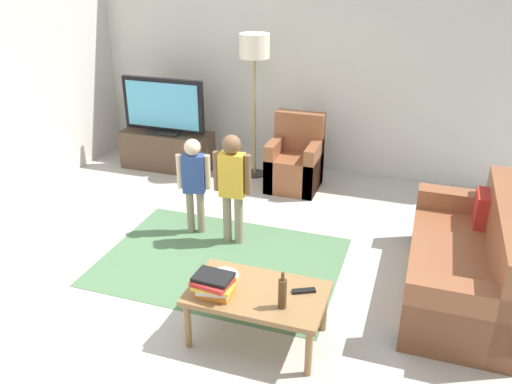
# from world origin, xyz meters

# --- Properties ---
(ground) EXTENTS (7.80, 7.80, 0.00)m
(ground) POSITION_xyz_m (0.00, 0.00, 0.00)
(ground) COLOR #B2ADA3
(wall_back) EXTENTS (6.00, 0.12, 2.70)m
(wall_back) POSITION_xyz_m (0.00, 3.00, 1.35)
(wall_back) COLOR silver
(wall_back) RESTS_ON ground
(area_rug) EXTENTS (2.20, 1.60, 0.01)m
(area_rug) POSITION_xyz_m (-0.26, 0.35, 0.00)
(area_rug) COLOR #4C724C
(area_rug) RESTS_ON ground
(tv_stand) EXTENTS (1.20, 0.44, 0.50)m
(tv_stand) POSITION_xyz_m (-1.82, 2.30, 0.24)
(tv_stand) COLOR #4C3828
(tv_stand) RESTS_ON ground
(tv) EXTENTS (1.10, 0.28, 0.71)m
(tv) POSITION_xyz_m (-1.82, 2.28, 0.85)
(tv) COLOR black
(tv) RESTS_ON tv_stand
(couch) EXTENTS (0.80, 1.80, 0.86)m
(couch) POSITION_xyz_m (1.89, 0.53, 0.29)
(couch) COLOR brown
(couch) RESTS_ON ground
(armchair) EXTENTS (0.60, 0.60, 0.90)m
(armchair) POSITION_xyz_m (-0.05, 2.26, 0.30)
(armchair) COLOR brown
(armchair) RESTS_ON ground
(floor_lamp) EXTENTS (0.36, 0.36, 1.78)m
(floor_lamp) POSITION_xyz_m (-0.65, 2.45, 1.54)
(floor_lamp) COLOR #262626
(floor_lamp) RESTS_ON ground
(child_near_tv) EXTENTS (0.33, 0.17, 1.01)m
(child_near_tv) POSITION_xyz_m (-0.72, 0.81, 0.61)
(child_near_tv) COLOR gray
(child_near_tv) RESTS_ON ground
(child_center) EXTENTS (0.38, 0.18, 1.12)m
(child_center) POSITION_xyz_m (-0.29, 0.74, 0.68)
(child_center) COLOR gray
(child_center) RESTS_ON ground
(coffee_table) EXTENTS (1.00, 0.60, 0.42)m
(coffee_table) POSITION_xyz_m (0.40, -0.55, 0.37)
(coffee_table) COLOR olive
(coffee_table) RESTS_ON ground
(book_stack) EXTENTS (0.30, 0.25, 0.15)m
(book_stack) POSITION_xyz_m (0.11, -0.68, 0.50)
(book_stack) COLOR orange
(book_stack) RESTS_ON coffee_table
(bottle) EXTENTS (0.06, 0.06, 0.28)m
(bottle) POSITION_xyz_m (0.62, -0.67, 0.54)
(bottle) COLOR #4C3319
(bottle) RESTS_ON coffee_table
(tv_remote) EXTENTS (0.17, 0.12, 0.02)m
(tv_remote) POSITION_xyz_m (0.72, -0.45, 0.43)
(tv_remote) COLOR black
(tv_remote) RESTS_ON coffee_table
(plate) EXTENTS (0.22, 0.22, 0.02)m
(plate) POSITION_xyz_m (0.10, -0.45, 0.43)
(plate) COLOR white
(plate) RESTS_ON coffee_table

